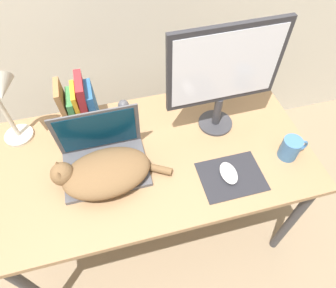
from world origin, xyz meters
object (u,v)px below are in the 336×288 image
object	(u,v)px
external_monitor	(225,73)
computer_mouse	(229,173)
cat	(104,173)
mug	(291,148)
laptop	(104,158)
book_row	(80,106)
desk_lamp	(4,99)
webcam	(124,105)

from	to	relation	value
external_monitor	computer_mouse	bearing A→B (deg)	-99.53
cat	mug	xyz separation A→B (m)	(0.80, -0.08, -0.00)
laptop	cat	world-z (taller)	laptop
cat	book_row	distance (m)	0.36
computer_mouse	desk_lamp	size ratio (longest dim) A/B	0.28
book_row	cat	bearing A→B (deg)	-81.03
mug	computer_mouse	bearing A→B (deg)	-173.80
laptop	cat	distance (m)	0.08
laptop	external_monitor	world-z (taller)	external_monitor
computer_mouse	mug	bearing A→B (deg)	6.20
desk_lamp	webcam	size ratio (longest dim) A/B	4.98
computer_mouse	webcam	bearing A→B (deg)	127.33
computer_mouse	laptop	bearing A→B (deg)	159.16
external_monitor	desk_lamp	world-z (taller)	external_monitor
cat	mug	size ratio (longest dim) A/B	3.88
laptop	cat	size ratio (longest dim) A/B	0.72
external_monitor	cat	bearing A→B (deg)	-161.96
laptop	desk_lamp	xyz separation A→B (m)	(-0.33, 0.23, 0.21)
external_monitor	webcam	bearing A→B (deg)	155.68
external_monitor	desk_lamp	xyz separation A→B (m)	(-0.87, 0.13, -0.05)
external_monitor	book_row	world-z (taller)	external_monitor
external_monitor	laptop	bearing A→B (deg)	-169.48
laptop	external_monitor	size ratio (longest dim) A/B	0.67
computer_mouse	webcam	size ratio (longest dim) A/B	1.42
external_monitor	computer_mouse	world-z (taller)	external_monitor
book_row	webcam	size ratio (longest dim) A/B	3.32
book_row	webcam	distance (m)	0.21
external_monitor	desk_lamp	bearing A→B (deg)	171.66
cat	desk_lamp	distance (m)	0.49
desk_lamp	webcam	distance (m)	0.51
computer_mouse	webcam	world-z (taller)	webcam
mug	cat	bearing A→B (deg)	174.46
cat	desk_lamp	xyz separation A→B (m)	(-0.32, 0.31, 0.20)
book_row	mug	size ratio (longest dim) A/B	2.08
laptop	cat	xyz separation A→B (m)	(-0.01, -0.08, 0.01)
cat	webcam	size ratio (longest dim) A/B	6.20
laptop	computer_mouse	world-z (taller)	laptop
webcam	external_monitor	bearing A→B (deg)	-24.32
book_row	desk_lamp	bearing A→B (deg)	-171.86
cat	webcam	xyz separation A→B (m)	(0.14, 0.37, -0.01)
cat	desk_lamp	world-z (taller)	desk_lamp
book_row	computer_mouse	bearing A→B (deg)	-39.20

